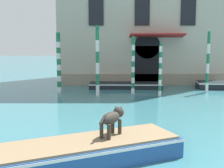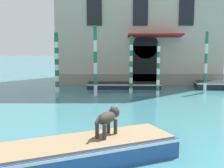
{
  "view_description": "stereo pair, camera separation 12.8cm",
  "coord_description": "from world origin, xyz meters",
  "px_view_note": "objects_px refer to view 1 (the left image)",
  "views": [
    {
      "loc": [
        -2.51,
        -4.69,
        3.48
      ],
      "look_at": [
        -2.44,
        11.01,
        1.2
      ],
      "focal_mm": 50.0,
      "sensor_mm": 36.0,
      "label": 1
    },
    {
      "loc": [
        -2.38,
        -4.69,
        3.48
      ],
      "look_at": [
        -2.44,
        11.01,
        1.2
      ],
      "focal_mm": 50.0,
      "sensor_mm": 36.0,
      "label": 2
    }
  ],
  "objects_px": {
    "dog_on_deck": "(111,118)",
    "mooring_pole_1": "(206,62)",
    "mooring_pole_3": "(96,61)",
    "mooring_pole_0": "(159,70)",
    "mooring_pole_4": "(57,62)",
    "boat_foreground": "(61,155)",
    "boat_moored_near_palazzo": "(124,85)",
    "mooring_pole_2": "(132,65)"
  },
  "relations": [
    {
      "from": "boat_moored_near_palazzo",
      "to": "mooring_pole_4",
      "type": "height_order",
      "value": "mooring_pole_4"
    },
    {
      "from": "mooring_pole_0",
      "to": "mooring_pole_2",
      "type": "bearing_deg",
      "value": 150.37
    },
    {
      "from": "dog_on_deck",
      "to": "mooring_pole_1",
      "type": "xyz_separation_m",
      "value": [
        6.17,
        11.14,
        0.83
      ]
    },
    {
      "from": "dog_on_deck",
      "to": "mooring_pole_4",
      "type": "height_order",
      "value": "mooring_pole_4"
    },
    {
      "from": "mooring_pole_0",
      "to": "boat_moored_near_palazzo",
      "type": "bearing_deg",
      "value": 122.43
    },
    {
      "from": "mooring_pole_1",
      "to": "mooring_pole_3",
      "type": "xyz_separation_m",
      "value": [
        -7.07,
        -1.15,
        0.15
      ]
    },
    {
      "from": "mooring_pole_0",
      "to": "mooring_pole_3",
      "type": "height_order",
      "value": "mooring_pole_3"
    },
    {
      "from": "dog_on_deck",
      "to": "mooring_pole_4",
      "type": "relative_size",
      "value": 0.28
    },
    {
      "from": "boat_moored_near_palazzo",
      "to": "mooring_pole_1",
      "type": "distance_m",
      "value": 5.82
    },
    {
      "from": "boat_moored_near_palazzo",
      "to": "mooring_pole_1",
      "type": "height_order",
      "value": "mooring_pole_1"
    },
    {
      "from": "mooring_pole_0",
      "to": "mooring_pole_1",
      "type": "height_order",
      "value": "mooring_pole_1"
    },
    {
      "from": "mooring_pole_0",
      "to": "mooring_pole_4",
      "type": "height_order",
      "value": "mooring_pole_4"
    },
    {
      "from": "boat_moored_near_palazzo",
      "to": "mooring_pole_3",
      "type": "distance_m",
      "value": 4.0
    },
    {
      "from": "mooring_pole_2",
      "to": "boat_foreground",
      "type": "bearing_deg",
      "value": -103.15
    },
    {
      "from": "dog_on_deck",
      "to": "mooring_pole_4",
      "type": "xyz_separation_m",
      "value": [
        -3.46,
        11.23,
        0.8
      ]
    },
    {
      "from": "mooring_pole_1",
      "to": "mooring_pole_3",
      "type": "distance_m",
      "value": 7.16
    },
    {
      "from": "mooring_pole_2",
      "to": "mooring_pole_3",
      "type": "bearing_deg",
      "value": -160.84
    },
    {
      "from": "dog_on_deck",
      "to": "mooring_pole_0",
      "type": "relative_size",
      "value": 0.34
    },
    {
      "from": "dog_on_deck",
      "to": "mooring_pole_1",
      "type": "height_order",
      "value": "mooring_pole_1"
    },
    {
      "from": "dog_on_deck",
      "to": "mooring_pole_3",
      "type": "xyz_separation_m",
      "value": [
        -0.89,
        10.0,
        0.98
      ]
    },
    {
      "from": "mooring_pole_3",
      "to": "mooring_pole_4",
      "type": "distance_m",
      "value": 2.85
    },
    {
      "from": "mooring_pole_1",
      "to": "boat_foreground",
      "type": "bearing_deg",
      "value": -122.34
    },
    {
      "from": "boat_moored_near_palazzo",
      "to": "boat_foreground",
      "type": "bearing_deg",
      "value": -98.52
    },
    {
      "from": "dog_on_deck",
      "to": "boat_moored_near_palazzo",
      "type": "bearing_deg",
      "value": 26.42
    },
    {
      "from": "boat_foreground",
      "to": "dog_on_deck",
      "type": "height_order",
      "value": "dog_on_deck"
    },
    {
      "from": "mooring_pole_1",
      "to": "mooring_pole_3",
      "type": "bearing_deg",
      "value": -170.79
    },
    {
      "from": "mooring_pole_3",
      "to": "mooring_pole_0",
      "type": "bearing_deg",
      "value": -2.01
    },
    {
      "from": "boat_foreground",
      "to": "mooring_pole_4",
      "type": "height_order",
      "value": "mooring_pole_4"
    },
    {
      "from": "boat_foreground",
      "to": "mooring_pole_3",
      "type": "height_order",
      "value": "mooring_pole_3"
    },
    {
      "from": "mooring_pole_0",
      "to": "mooring_pole_2",
      "type": "xyz_separation_m",
      "value": [
        -1.59,
        0.9,
        0.21
      ]
    },
    {
      "from": "boat_foreground",
      "to": "mooring_pole_0",
      "type": "xyz_separation_m",
      "value": [
        4.29,
        10.63,
        1.29
      ]
    },
    {
      "from": "boat_foreground",
      "to": "mooring_pole_4",
      "type": "distance_m",
      "value": 12.29
    },
    {
      "from": "mooring_pole_1",
      "to": "mooring_pole_4",
      "type": "distance_m",
      "value": 9.63
    },
    {
      "from": "boat_foreground",
      "to": "mooring_pole_1",
      "type": "distance_m",
      "value": 14.2
    },
    {
      "from": "mooring_pole_3",
      "to": "dog_on_deck",
      "type": "bearing_deg",
      "value": -84.9
    },
    {
      "from": "dog_on_deck",
      "to": "mooring_pole_2",
      "type": "distance_m",
      "value": 10.87
    },
    {
      "from": "mooring_pole_3",
      "to": "mooring_pole_4",
      "type": "bearing_deg",
      "value": 154.37
    },
    {
      "from": "boat_moored_near_palazzo",
      "to": "mooring_pole_1",
      "type": "bearing_deg",
      "value": -18.11
    },
    {
      "from": "dog_on_deck",
      "to": "boat_foreground",
      "type": "bearing_deg",
      "value": 149.94
    },
    {
      "from": "dog_on_deck",
      "to": "boat_moored_near_palazzo",
      "type": "relative_size",
      "value": 0.21
    },
    {
      "from": "boat_moored_near_palazzo",
      "to": "mooring_pole_3",
      "type": "bearing_deg",
      "value": -120.84
    },
    {
      "from": "mooring_pole_0",
      "to": "dog_on_deck",
      "type": "bearing_deg",
      "value": -106.47
    }
  ]
}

